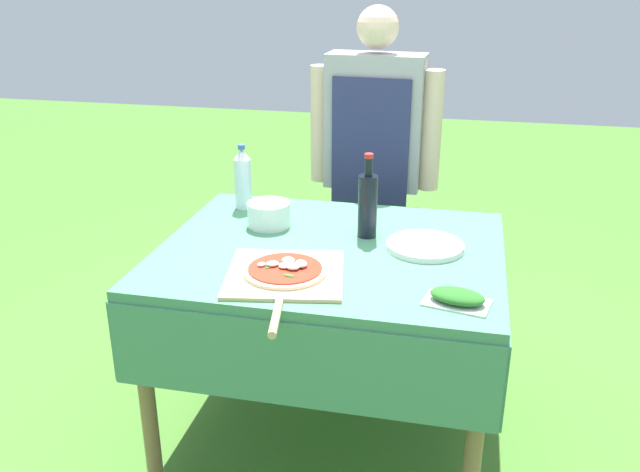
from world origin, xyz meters
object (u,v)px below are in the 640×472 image
water_bottle (243,179)px  plate_stack (425,246)px  herb_container (457,297)px  mixing_tub (269,214)px  pizza_on_peel (285,274)px  oil_bottle (368,204)px  person_cook (374,155)px  prep_table (330,275)px

water_bottle → plate_stack: 0.80m
herb_container → mixing_tub: mixing_tub is taller
pizza_on_peel → oil_bottle: (0.20, 0.40, 0.11)m
person_cook → water_bottle: bearing=50.1°
oil_bottle → pizza_on_peel: bearing=-116.2°
herb_container → plate_stack: size_ratio=0.77×
prep_table → herb_container: 0.56m
pizza_on_peel → mixing_tub: (-0.18, 0.42, 0.03)m
prep_table → herb_container: bearing=-36.5°
person_cook → water_bottle: size_ratio=6.01×
pizza_on_peel → plate_stack: pizza_on_peel is taller
pizza_on_peel → mixing_tub: bearing=102.8°
person_cook → water_bottle: person_cook is taller
herb_container → mixing_tub: size_ratio=1.29×
person_cook → water_bottle: (-0.45, -0.49, 0.01)m
oil_bottle → mixing_tub: size_ratio=1.90×
pizza_on_peel → oil_bottle: bearing=53.8°
plate_stack → mixing_tub: bearing=171.1°
mixing_tub → pizza_on_peel: bearing=-67.2°
prep_table → person_cook: person_cook is taller
person_cook → plate_stack: size_ratio=5.80×
person_cook → oil_bottle: 0.68m
oil_bottle → water_bottle: bearing=160.0°
water_bottle → herb_container: 1.09m
pizza_on_peel → herb_container: bearing=-16.7°
oil_bottle → water_bottle: 0.56m
mixing_tub → herb_container: bearing=-34.2°
mixing_tub → plate_stack: 0.60m
water_bottle → oil_bottle: bearing=-20.0°
water_bottle → herb_container: water_bottle is taller
prep_table → oil_bottle: 0.28m
prep_table → mixing_tub: bearing=149.9°
prep_table → mixing_tub: (-0.27, 0.15, 0.15)m
prep_table → mixing_tub: mixing_tub is taller
water_bottle → plate_stack: (0.74, -0.26, -0.11)m
pizza_on_peel → mixing_tub: size_ratio=3.64×
mixing_tub → plate_stack: size_ratio=0.60×
oil_bottle → plate_stack: size_ratio=1.14×
prep_table → person_cook: (0.03, 0.81, 0.22)m
prep_table → plate_stack: size_ratio=4.42×
prep_table → herb_container: herb_container is taller
person_cook → pizza_on_peel: person_cook is taller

